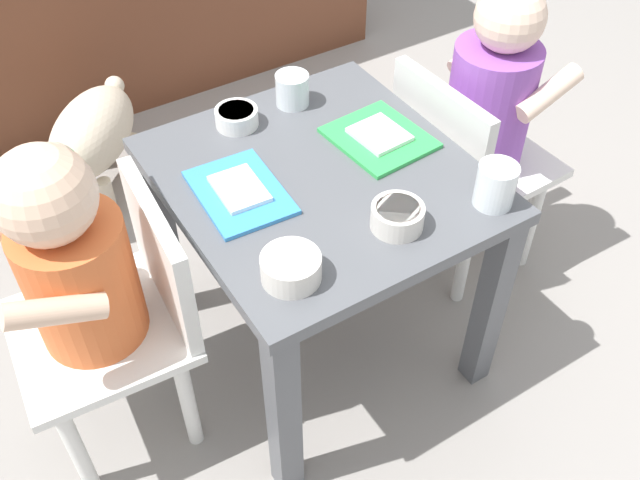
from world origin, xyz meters
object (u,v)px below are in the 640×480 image
at_px(seated_child_left, 85,273).
at_px(veggie_bowl_far, 397,216).
at_px(water_cup_right, 495,188).
at_px(water_cup_left, 292,91).
at_px(dining_table, 320,211).
at_px(veggie_bowl_near, 291,267).
at_px(cereal_bowl_right_side, 237,117).
at_px(seated_child_right, 485,108).
at_px(food_tray_right, 379,137).
at_px(dog, 88,138).
at_px(food_tray_left, 240,192).

xyz_separation_m(seated_child_left, veggie_bowl_far, (0.44, -0.20, 0.06)).
height_order(seated_child_left, water_cup_right, seated_child_left).
bearing_deg(water_cup_left, dining_table, -108.01).
distance_m(veggie_bowl_near, cereal_bowl_right_side, 0.40).
distance_m(seated_child_right, water_cup_right, 0.33).
bearing_deg(water_cup_right, dining_table, 133.18).
bearing_deg(cereal_bowl_right_side, water_cup_left, 2.80).
bearing_deg(water_cup_left, food_tray_right, -67.83).
distance_m(veggie_bowl_far, veggie_bowl_near, 0.20).
bearing_deg(dog, food_tray_right, -60.79).
relative_size(food_tray_right, veggie_bowl_far, 2.18).
bearing_deg(veggie_bowl_far, water_cup_left, 84.95).
bearing_deg(water_cup_right, seated_child_left, 158.57).
bearing_deg(cereal_bowl_right_side, veggie_bowl_far, -76.72).
bearing_deg(seated_child_left, food_tray_right, -0.39).
height_order(dining_table, food_tray_right, food_tray_right).
xyz_separation_m(seated_child_right, veggie_bowl_near, (-0.57, -0.22, 0.06)).
height_order(food_tray_left, cereal_bowl_right_side, cereal_bowl_right_side).
distance_m(dining_table, veggie_bowl_far, 0.21).
relative_size(dog, water_cup_right, 5.02).
xyz_separation_m(food_tray_right, veggie_bowl_near, (-0.30, -0.21, 0.02)).
relative_size(dining_table, veggie_bowl_near, 6.07).
relative_size(dining_table, cereal_bowl_right_side, 6.91).
bearing_deg(veggie_bowl_far, water_cup_right, -12.80).
bearing_deg(cereal_bowl_right_side, veggie_bowl_near, -105.79).
xyz_separation_m(seated_child_left, seated_child_right, (0.82, 0.01, 0.00)).
bearing_deg(veggie_bowl_near, seated_child_right, 20.87).
relative_size(dog, water_cup_left, 5.83).
bearing_deg(dining_table, food_tray_left, 170.18).
distance_m(seated_child_right, water_cup_left, 0.39).
bearing_deg(veggie_bowl_far, food_tray_right, 61.56).
bearing_deg(dining_table, seated_child_left, 176.10).
xyz_separation_m(food_tray_right, water_cup_right, (0.06, -0.24, 0.03)).
distance_m(dog, food_tray_right, 0.81).
relative_size(dog, veggie_bowl_near, 4.15).
distance_m(water_cup_left, veggie_bowl_near, 0.45).
bearing_deg(food_tray_right, veggie_bowl_far, -118.44).
xyz_separation_m(food_tray_right, water_cup_left, (-0.07, 0.18, 0.02)).
bearing_deg(dog, seated_child_right, -45.44).
xyz_separation_m(dining_table, seated_child_right, (0.41, 0.04, 0.05)).
height_order(dog, food_tray_left, food_tray_left).
distance_m(seated_child_left, food_tray_left, 0.27).
bearing_deg(dog, cereal_bowl_right_side, -70.16).
bearing_deg(veggie_bowl_far, seated_child_left, 155.60).
relative_size(seated_child_right, food_tray_left, 3.52).
height_order(seated_child_left, veggie_bowl_near, seated_child_left).
relative_size(seated_child_right, veggie_bowl_near, 7.52).
height_order(seated_child_left, food_tray_right, seated_child_left).
height_order(dining_table, veggie_bowl_near, veggie_bowl_near).
xyz_separation_m(water_cup_left, veggie_bowl_near, (-0.23, -0.39, -0.01)).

